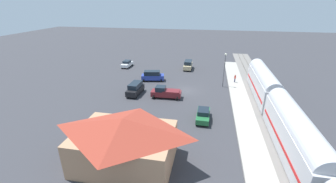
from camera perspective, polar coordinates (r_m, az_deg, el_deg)
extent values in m
plane|color=#38383D|center=(43.33, 4.68, 0.28)|extent=(200.00, 200.00, 0.00)
cube|color=slate|center=(44.22, 23.01, -0.94)|extent=(4.80, 70.00, 0.18)
cube|color=#59544C|center=(44.33, 23.94, -0.83)|extent=(0.10, 70.00, 0.12)
cube|color=#59544C|center=(44.01, 22.13, -0.70)|extent=(0.10, 70.00, 0.12)
cube|color=#A8A399|center=(43.48, 17.88, -0.50)|extent=(3.20, 46.00, 0.30)
cube|color=silver|center=(43.29, 23.47, 1.44)|extent=(2.90, 16.07, 3.70)
cube|color=red|center=(43.08, 21.52, 1.22)|extent=(0.04, 14.79, 0.36)
cylinder|color=silver|center=(42.75, 23.83, 3.63)|extent=(2.75, 15.43, 2.76)
cube|color=silver|center=(28.63, 29.90, -10.60)|extent=(2.90, 16.07, 3.70)
cube|color=red|center=(28.32, 26.96, -11.07)|extent=(0.04, 14.79, 0.36)
cylinder|color=silver|center=(27.81, 30.60, -7.54)|extent=(2.75, 15.43, 2.76)
cube|color=tan|center=(24.39, -11.15, -14.22)|extent=(10.14, 7.06, 3.89)
pyramid|color=#9E3828|center=(22.87, -11.67, -8.67)|extent=(10.94, 7.86, 1.63)
cube|color=#4C3323|center=(27.60, -8.28, -11.44)|extent=(1.10, 0.08, 2.10)
cylinder|color=#23284C|center=(48.73, 17.02, 2.81)|extent=(0.22, 0.22, 0.85)
cylinder|color=#CC3F33|center=(48.50, 17.12, 3.63)|extent=(0.36, 0.36, 0.62)
sphere|color=tan|center=(48.36, 17.18, 4.11)|extent=(0.24, 0.24, 0.24)
cube|color=white|center=(59.81, -10.63, 7.00)|extent=(1.97, 4.55, 0.76)
cube|color=#19232D|center=(59.63, -10.68, 7.65)|extent=(1.68, 2.21, 0.64)
cylinder|color=black|center=(58.10, -10.51, 6.16)|extent=(0.22, 0.68, 0.68)
cylinder|color=black|center=(58.73, -11.96, 6.22)|extent=(0.22, 0.68, 0.68)
cylinder|color=black|center=(61.12, -9.30, 7.05)|extent=(0.22, 0.68, 0.68)
cylinder|color=black|center=(61.72, -10.69, 7.11)|extent=(0.22, 0.68, 0.68)
cube|color=black|center=(41.63, -8.54, 0.38)|extent=(2.21, 4.99, 1.00)
cube|color=#19232D|center=(41.41, -8.54, 1.67)|extent=(1.90, 3.51, 0.88)
cylinder|color=black|center=(39.90, -8.37, -1.39)|extent=(0.22, 0.68, 0.68)
cylinder|color=black|center=(40.55, -10.63, -1.15)|extent=(0.22, 0.68, 0.68)
cylinder|color=black|center=(43.15, -6.51, 0.59)|extent=(0.22, 0.68, 0.68)
cylinder|color=black|center=(43.75, -8.63, 0.79)|extent=(0.22, 0.68, 0.68)
cube|color=#236638|center=(32.85, 9.14, -6.21)|extent=(1.91, 4.53, 0.76)
cube|color=#19232D|center=(32.53, 9.21, -5.13)|extent=(1.65, 2.19, 0.64)
cylinder|color=black|center=(34.56, 7.94, -5.32)|extent=(0.22, 0.68, 0.68)
cylinder|color=black|center=(34.52, 10.60, -5.54)|extent=(0.22, 0.68, 0.68)
cylinder|color=black|center=(31.59, 7.45, -8.15)|extent=(0.22, 0.68, 0.68)
cylinder|color=black|center=(31.55, 10.37, -8.40)|extent=(0.22, 0.68, 0.68)
cube|color=#283D9E|center=(48.46, -3.98, 3.81)|extent=(5.19, 2.87, 1.00)
cube|color=#19232D|center=(48.17, -4.19, 4.86)|extent=(3.70, 2.35, 0.88)
cylinder|color=black|center=(49.34, -1.70, 3.59)|extent=(0.22, 0.68, 0.68)
cylinder|color=black|center=(47.72, -1.75, 2.92)|extent=(0.22, 0.68, 0.68)
cylinder|color=black|center=(49.59, -6.10, 3.56)|extent=(0.22, 0.68, 0.68)
cylinder|color=black|center=(47.98, -6.30, 2.90)|extent=(0.22, 0.68, 0.68)
cube|color=#C6B284|center=(56.96, 5.24, 6.64)|extent=(1.99, 4.91, 1.00)
cube|color=#19232D|center=(56.86, 5.28, 7.59)|extent=(1.74, 3.44, 0.88)
cylinder|color=black|center=(55.22, 5.91, 5.56)|extent=(0.22, 0.68, 0.68)
cylinder|color=black|center=(55.37, 4.13, 5.67)|extent=(0.22, 0.68, 0.68)
cylinder|color=black|center=(58.85, 6.24, 6.62)|extent=(0.22, 0.68, 0.68)
cylinder|color=black|center=(59.00, 4.57, 6.72)|extent=(0.22, 0.68, 0.68)
cube|color=maroon|center=(39.66, -0.48, -0.50)|extent=(5.46, 2.13, 0.92)
cube|color=#19232D|center=(39.50, -1.95, 0.77)|extent=(1.78, 1.78, 0.84)
cylinder|color=black|center=(39.47, -3.76, -1.40)|extent=(0.22, 0.76, 0.76)
cylinder|color=black|center=(41.00, -3.24, -0.44)|extent=(0.22, 0.76, 0.76)
cylinder|color=black|center=(38.79, 2.45, -1.81)|extent=(0.22, 0.76, 0.76)
cylinder|color=black|center=(40.36, 2.74, -0.82)|extent=(0.22, 0.76, 0.76)
cube|color=maroon|center=(39.31, 0.88, 0.17)|extent=(3.03, 1.96, 0.20)
cylinder|color=#515156|center=(45.36, 14.42, 5.09)|extent=(0.16, 0.16, 6.60)
sphere|color=#EAE5C6|center=(44.49, 14.85, 9.37)|extent=(0.44, 0.44, 0.44)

